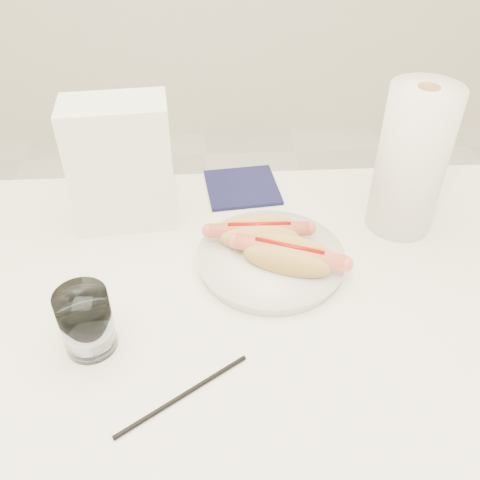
{
  "coord_description": "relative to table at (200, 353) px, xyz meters",
  "views": [
    {
      "loc": [
        0.03,
        -0.49,
        1.31
      ],
      "look_at": [
        0.07,
        0.1,
        0.82
      ],
      "focal_mm": 38.99,
      "sensor_mm": 36.0,
      "label": 1
    }
  ],
  "objects": [
    {
      "name": "table",
      "position": [
        0.0,
        0.0,
        0.0
      ],
      "size": [
        1.2,
        0.8,
        0.75
      ],
      "color": "white",
      "rests_on": "ground"
    },
    {
      "name": "plate",
      "position": [
        0.12,
        0.12,
        0.07
      ],
      "size": [
        0.27,
        0.27,
        0.02
      ],
      "primitive_type": "cylinder",
      "rotation": [
        0.0,
        0.0,
        -0.23
      ],
      "color": "white",
      "rests_on": "table"
    },
    {
      "name": "hotdog_left",
      "position": [
        0.1,
        0.16,
        0.1
      ],
      "size": [
        0.16,
        0.06,
        0.04
      ],
      "rotation": [
        0.0,
        0.0,
        -0.03
      ],
      "color": "tan",
      "rests_on": "plate"
    },
    {
      "name": "hotdog_right",
      "position": [
        0.14,
        0.1,
        0.1
      ],
      "size": [
        0.17,
        0.11,
        0.05
      ],
      "rotation": [
        0.0,
        0.0,
        -0.38
      ],
      "color": "tan",
      "rests_on": "plate"
    },
    {
      "name": "water_glass",
      "position": [
        -0.14,
        -0.02,
        0.11
      ],
      "size": [
        0.07,
        0.07,
        0.09
      ],
      "primitive_type": "cylinder",
      "color": "silver",
      "rests_on": "table"
    },
    {
      "name": "chopstick_near",
      "position": [
        -0.02,
        -0.11,
        0.06
      ],
      "size": [
        0.16,
        0.11,
        0.01
      ],
      "primitive_type": "cylinder",
      "rotation": [
        0.0,
        1.57,
        0.59
      ],
      "color": "black",
      "rests_on": "table"
    },
    {
      "name": "napkin_box",
      "position": [
        -0.12,
        0.26,
        0.17
      ],
      "size": [
        0.17,
        0.11,
        0.22
      ],
      "primitive_type": "cube",
      "rotation": [
        0.0,
        0.0,
        0.09
      ],
      "color": "white",
      "rests_on": "table"
    },
    {
      "name": "navy_napkin",
      "position": [
        0.08,
        0.34,
        0.06
      ],
      "size": [
        0.15,
        0.15,
        0.01
      ],
      "primitive_type": "cube",
      "rotation": [
        0.0,
        0.0,
        0.11
      ],
      "color": "#111237",
      "rests_on": "table"
    },
    {
      "name": "paper_towel_roll",
      "position": [
        0.35,
        0.22,
        0.18
      ],
      "size": [
        0.12,
        0.12,
        0.25
      ],
      "primitive_type": "cylinder",
      "rotation": [
        0.0,
        0.0,
        0.07
      ],
      "color": "white",
      "rests_on": "table"
    }
  ]
}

